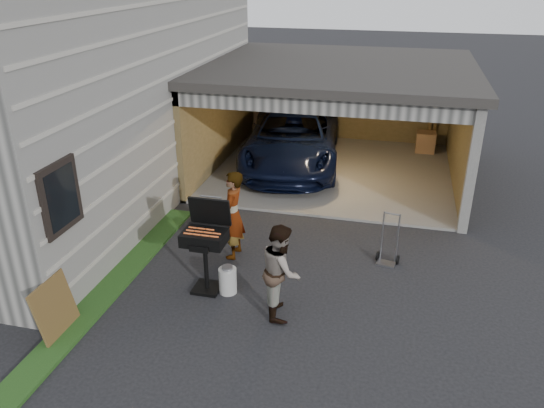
{
  "coord_description": "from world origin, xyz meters",
  "views": [
    {
      "loc": [
        2.37,
        -7.12,
        5.23
      ],
      "look_at": [
        0.24,
        1.52,
        1.15
      ],
      "focal_mm": 35.0,
      "sensor_mm": 36.0,
      "label": 1
    }
  ],
  "objects_px": {
    "woman": "(233,215)",
    "bbq_grill": "(205,240)",
    "man": "(281,270)",
    "plywood_panel": "(55,309)",
    "minivan": "(292,141)",
    "hand_truck": "(388,254)",
    "propane_tank": "(228,280)"
  },
  "relations": [
    {
      "from": "bbq_grill",
      "to": "hand_truck",
      "type": "bearing_deg",
      "value": 28.38
    },
    {
      "from": "woman",
      "to": "propane_tank",
      "type": "height_order",
      "value": "woman"
    },
    {
      "from": "man",
      "to": "woman",
      "type": "bearing_deg",
      "value": 22.97
    },
    {
      "from": "plywood_panel",
      "to": "hand_truck",
      "type": "height_order",
      "value": "hand_truck"
    },
    {
      "from": "woman",
      "to": "bbq_grill",
      "type": "distance_m",
      "value": 1.21
    },
    {
      "from": "minivan",
      "to": "woman",
      "type": "xyz_separation_m",
      "value": [
        -0.07,
        -5.16,
        0.13
      ]
    },
    {
      "from": "minivan",
      "to": "bbq_grill",
      "type": "relative_size",
      "value": 3.29
    },
    {
      "from": "bbq_grill",
      "to": "plywood_panel",
      "type": "relative_size",
      "value": 1.76
    },
    {
      "from": "plywood_panel",
      "to": "propane_tank",
      "type": "bearing_deg",
      "value": 37.78
    },
    {
      "from": "minivan",
      "to": "plywood_panel",
      "type": "distance_m",
      "value": 8.33
    },
    {
      "from": "man",
      "to": "propane_tank",
      "type": "bearing_deg",
      "value": 54.69
    },
    {
      "from": "woman",
      "to": "hand_truck",
      "type": "xyz_separation_m",
      "value": [
        2.91,
        0.42,
        -0.67
      ]
    },
    {
      "from": "bbq_grill",
      "to": "woman",
      "type": "bearing_deg",
      "value": 85.26
    },
    {
      "from": "man",
      "to": "propane_tank",
      "type": "height_order",
      "value": "man"
    },
    {
      "from": "minivan",
      "to": "bbq_grill",
      "type": "distance_m",
      "value": 6.37
    },
    {
      "from": "propane_tank",
      "to": "woman",
      "type": "bearing_deg",
      "value": 102.82
    },
    {
      "from": "propane_tank",
      "to": "plywood_panel",
      "type": "height_order",
      "value": "plywood_panel"
    },
    {
      "from": "woman",
      "to": "propane_tank",
      "type": "distance_m",
      "value": 1.42
    },
    {
      "from": "propane_tank",
      "to": "bbq_grill",
      "type": "bearing_deg",
      "value": 175.46
    },
    {
      "from": "minivan",
      "to": "propane_tank",
      "type": "distance_m",
      "value": 6.42
    },
    {
      "from": "minivan",
      "to": "hand_truck",
      "type": "bearing_deg",
      "value": -65.96
    },
    {
      "from": "man",
      "to": "plywood_panel",
      "type": "distance_m",
      "value": 3.49
    },
    {
      "from": "hand_truck",
      "to": "man",
      "type": "bearing_deg",
      "value": -117.78
    },
    {
      "from": "man",
      "to": "bbq_grill",
      "type": "xyz_separation_m",
      "value": [
        -1.4,
        0.38,
        0.17
      ]
    },
    {
      "from": "man",
      "to": "hand_truck",
      "type": "relative_size",
      "value": 1.53
    },
    {
      "from": "plywood_panel",
      "to": "hand_truck",
      "type": "distance_m",
      "value": 5.87
    },
    {
      "from": "minivan",
      "to": "woman",
      "type": "relative_size",
      "value": 3.06
    },
    {
      "from": "minivan",
      "to": "man",
      "type": "xyz_separation_m",
      "value": [
        1.23,
        -6.74,
        0.05
      ]
    },
    {
      "from": "woman",
      "to": "man",
      "type": "distance_m",
      "value": 2.05
    },
    {
      "from": "woman",
      "to": "plywood_panel",
      "type": "bearing_deg",
      "value": -33.09
    },
    {
      "from": "minivan",
      "to": "propane_tank",
      "type": "height_order",
      "value": "minivan"
    },
    {
      "from": "bbq_grill",
      "to": "propane_tank",
      "type": "height_order",
      "value": "bbq_grill"
    }
  ]
}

